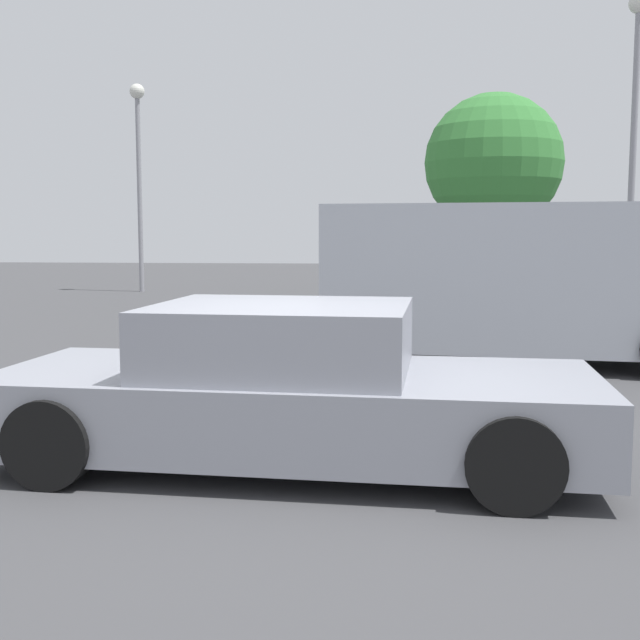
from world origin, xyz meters
name	(u,v)px	position (x,y,z in m)	size (l,w,h in m)	color
ground_plane	(311,473)	(0.00, 0.00, 0.00)	(80.00, 80.00, 0.00)	#424244
sedan_foreground	(292,390)	(-0.17, 0.24, 0.57)	(4.67, 2.14, 1.24)	gray
van_white	(511,278)	(2.18, 5.24, 1.16)	(5.16, 2.64, 2.16)	#B2B7C1
light_post_near	(139,151)	(-7.11, 17.69, 4.21)	(0.44, 0.44, 6.18)	gray
light_post_mid	(635,101)	(5.65, 12.11, 4.58)	(0.44, 0.44, 6.81)	gray
tree_back_center	(494,163)	(3.29, 17.10, 3.72)	(3.84, 3.84, 5.65)	brown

